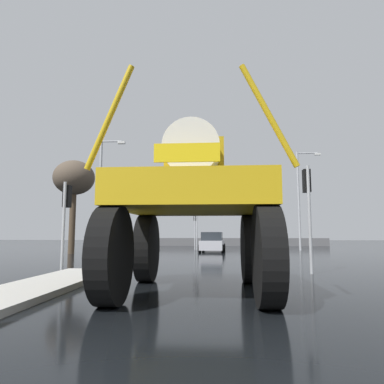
{
  "coord_description": "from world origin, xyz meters",
  "views": [
    {
      "loc": [
        0.69,
        -1.73,
        1.38
      ],
      "look_at": [
        0.07,
        8.3,
        2.58
      ],
      "focal_mm": 32.92,
      "sensor_mm": 36.0,
      "label": 1
    }
  ],
  "objects_px": {
    "streetlight_far_right": "(300,195)",
    "oversize_sprayer": "(194,206)",
    "bare_tree_left": "(74,179)",
    "traffic_signal_far_left": "(195,221)",
    "traffic_signal_near_right": "(308,195)",
    "traffic_signal_far_right": "(197,216)",
    "sedan_ahead": "(212,243)",
    "traffic_signal_near_left": "(66,206)",
    "streetlight_far_left": "(102,190)"
  },
  "relations": [
    {
      "from": "traffic_signal_far_left",
      "to": "bare_tree_left",
      "type": "height_order",
      "value": "bare_tree_left"
    },
    {
      "from": "traffic_signal_far_left",
      "to": "traffic_signal_near_right",
      "type": "bearing_deg",
      "value": -74.38
    },
    {
      "from": "traffic_signal_far_right",
      "to": "oversize_sprayer",
      "type": "bearing_deg",
      "value": -87.47
    },
    {
      "from": "oversize_sprayer",
      "to": "bare_tree_left",
      "type": "distance_m",
      "value": 18.79
    },
    {
      "from": "traffic_signal_near_right",
      "to": "traffic_signal_far_left",
      "type": "xyz_separation_m",
      "value": [
        -5.01,
        17.92,
        -0.27
      ]
    },
    {
      "from": "traffic_signal_near_left",
      "to": "streetlight_far_left",
      "type": "distance_m",
      "value": 11.23
    },
    {
      "from": "streetlight_far_right",
      "to": "bare_tree_left",
      "type": "distance_m",
      "value": 18.4
    },
    {
      "from": "traffic_signal_far_right",
      "to": "streetlight_far_left",
      "type": "height_order",
      "value": "streetlight_far_left"
    },
    {
      "from": "oversize_sprayer",
      "to": "streetlight_far_left",
      "type": "xyz_separation_m",
      "value": [
        -7.22,
        15.07,
        2.35
      ]
    },
    {
      "from": "traffic_signal_far_left",
      "to": "bare_tree_left",
      "type": "bearing_deg",
      "value": -143.12
    },
    {
      "from": "traffic_signal_near_left",
      "to": "traffic_signal_far_right",
      "type": "distance_m",
      "value": 18.36
    },
    {
      "from": "oversize_sprayer",
      "to": "streetlight_far_left",
      "type": "bearing_deg",
      "value": 26.11
    },
    {
      "from": "traffic_signal_far_left",
      "to": "oversize_sprayer",
      "type": "bearing_deg",
      "value": -87.04
    },
    {
      "from": "traffic_signal_far_left",
      "to": "streetlight_far_left",
      "type": "relative_size",
      "value": 0.43
    },
    {
      "from": "sedan_ahead",
      "to": "traffic_signal_near_right",
      "type": "bearing_deg",
      "value": -162.78
    },
    {
      "from": "traffic_signal_near_right",
      "to": "traffic_signal_far_right",
      "type": "bearing_deg",
      "value": 105.12
    },
    {
      "from": "traffic_signal_far_left",
      "to": "bare_tree_left",
      "type": "xyz_separation_m",
      "value": [
        -8.39,
        -6.3,
        2.77
      ]
    },
    {
      "from": "traffic_signal_near_right",
      "to": "bare_tree_left",
      "type": "height_order",
      "value": "bare_tree_left"
    },
    {
      "from": "streetlight_far_left",
      "to": "bare_tree_left",
      "type": "xyz_separation_m",
      "value": [
        -2.32,
        0.79,
        0.87
      ]
    },
    {
      "from": "oversize_sprayer",
      "to": "sedan_ahead",
      "type": "xyz_separation_m",
      "value": [
        0.37,
        19.04,
        -1.35
      ]
    },
    {
      "from": "traffic_signal_near_left",
      "to": "streetlight_far_right",
      "type": "bearing_deg",
      "value": 53.54
    },
    {
      "from": "traffic_signal_far_left",
      "to": "traffic_signal_far_right",
      "type": "relative_size",
      "value": 0.86
    },
    {
      "from": "traffic_signal_near_left",
      "to": "streetlight_far_left",
      "type": "xyz_separation_m",
      "value": [
        -2.18,
        10.83,
        2.01
      ]
    },
    {
      "from": "traffic_signal_near_right",
      "to": "traffic_signal_far_right",
      "type": "relative_size",
      "value": 0.95
    },
    {
      "from": "oversize_sprayer",
      "to": "traffic_signal_near_right",
      "type": "relative_size",
      "value": 1.44
    },
    {
      "from": "oversize_sprayer",
      "to": "traffic_signal_far_left",
      "type": "distance_m",
      "value": 22.19
    },
    {
      "from": "traffic_signal_near_left",
      "to": "traffic_signal_near_right",
      "type": "xyz_separation_m",
      "value": [
        8.9,
        -0.01,
        0.38
      ]
    },
    {
      "from": "traffic_signal_far_right",
      "to": "bare_tree_left",
      "type": "relative_size",
      "value": 0.6
    },
    {
      "from": "traffic_signal_near_left",
      "to": "oversize_sprayer",
      "type": "bearing_deg",
      "value": -40.13
    },
    {
      "from": "streetlight_far_left",
      "to": "streetlight_far_right",
      "type": "xyz_separation_m",
      "value": [
        15.1,
        6.66,
        0.29
      ]
    },
    {
      "from": "streetlight_far_left",
      "to": "traffic_signal_near_right",
      "type": "bearing_deg",
      "value": -44.36
    },
    {
      "from": "traffic_signal_near_left",
      "to": "streetlight_far_left",
      "type": "bearing_deg",
      "value": 101.38
    },
    {
      "from": "traffic_signal_near_left",
      "to": "traffic_signal_far_left",
      "type": "bearing_deg",
      "value": 77.74
    },
    {
      "from": "oversize_sprayer",
      "to": "streetlight_far_right",
      "type": "distance_m",
      "value": 23.27
    },
    {
      "from": "sedan_ahead",
      "to": "traffic_signal_far_right",
      "type": "distance_m",
      "value": 4.04
    },
    {
      "from": "traffic_signal_near_left",
      "to": "bare_tree_left",
      "type": "height_order",
      "value": "bare_tree_left"
    },
    {
      "from": "sedan_ahead",
      "to": "traffic_signal_near_right",
      "type": "relative_size",
      "value": 1.1
    },
    {
      "from": "streetlight_far_right",
      "to": "sedan_ahead",
      "type": "bearing_deg",
      "value": -160.25
    },
    {
      "from": "streetlight_far_right",
      "to": "streetlight_far_left",
      "type": "bearing_deg",
      "value": -156.19
    },
    {
      "from": "oversize_sprayer",
      "to": "streetlight_far_left",
      "type": "distance_m",
      "value": 16.88
    },
    {
      "from": "sedan_ahead",
      "to": "traffic_signal_far_right",
      "type": "bearing_deg",
      "value": 27.4
    },
    {
      "from": "streetlight_far_right",
      "to": "traffic_signal_near_left",
      "type": "bearing_deg",
      "value": -126.46
    },
    {
      "from": "traffic_signal_near_right",
      "to": "streetlight_far_right",
      "type": "xyz_separation_m",
      "value": [
        4.02,
        17.5,
        1.92
      ]
    },
    {
      "from": "traffic_signal_near_right",
      "to": "traffic_signal_far_right",
      "type": "xyz_separation_m",
      "value": [
        -4.84,
        17.91,
        0.14
      ]
    },
    {
      "from": "streetlight_far_right",
      "to": "traffic_signal_far_left",
      "type": "bearing_deg",
      "value": 177.33
    },
    {
      "from": "traffic_signal_near_right",
      "to": "streetlight_far_left",
      "type": "relative_size",
      "value": 0.48
    },
    {
      "from": "oversize_sprayer",
      "to": "traffic_signal_far_right",
      "type": "distance_m",
      "value": 22.19
    },
    {
      "from": "streetlight_far_right",
      "to": "oversize_sprayer",
      "type": "bearing_deg",
      "value": -109.94
    },
    {
      "from": "sedan_ahead",
      "to": "traffic_signal_far_right",
      "type": "relative_size",
      "value": 1.05
    },
    {
      "from": "bare_tree_left",
      "to": "oversize_sprayer",
      "type": "bearing_deg",
      "value": -58.97
    }
  ]
}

